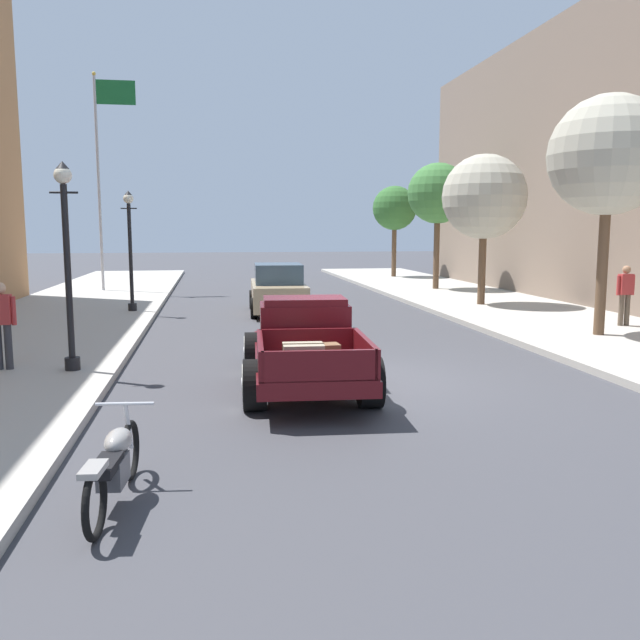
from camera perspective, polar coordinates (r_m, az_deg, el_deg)
name	(u,v)px	position (r m, az deg, el deg)	size (l,w,h in m)	color
ground_plane	(361,381)	(12.28, 3.57, -5.25)	(140.00, 140.00, 0.00)	#3D3D42
hotrod_truck_maroon	(305,344)	(11.78, -1.34, -2.06)	(2.37, 5.01, 1.58)	#510F14
motorcycle_parked	(114,464)	(7.09, -17.34, -11.77)	(0.62, 2.12, 0.93)	black
car_background_tan	(278,290)	(22.05, -3.64, 2.58)	(2.01, 4.37, 1.65)	tan
pedestrian_sidewalk_left	(2,320)	(13.73, -25.77, -0.03)	(0.53, 0.22, 1.65)	#333338
pedestrian_sidewalk_right	(625,292)	(19.90, 24.84, 2.23)	(0.53, 0.22, 1.65)	brown
street_lamp_near	(67,251)	(13.06, -21.01, 5.60)	(0.50, 0.32, 3.85)	black
street_lamp_far	(130,242)	(22.21, -16.08, 6.52)	(0.50, 0.32, 3.85)	black
flagpole	(103,158)	(30.34, -18.20, 13.11)	(1.74, 0.16, 9.16)	#B2B2B7
street_tree_nearest	(609,156)	(17.95, 23.65, 12.82)	(2.91, 2.91, 5.87)	brown
street_tree_second	(484,197)	(23.96, 13.99, 10.24)	(2.92, 2.92, 5.21)	brown
street_tree_third	(438,194)	(29.93, 10.13, 10.66)	(2.65, 2.65, 5.52)	brown
street_tree_farthest	(395,209)	(37.41, 6.46, 9.53)	(2.44, 2.44, 5.02)	brown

